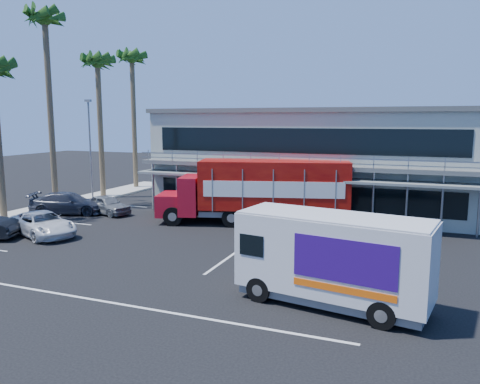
% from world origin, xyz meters
% --- Properties ---
extents(ground, '(120.00, 120.00, 0.00)m').
position_xyz_m(ground, '(0.00, 0.00, 0.00)').
color(ground, black).
rests_on(ground, ground).
extents(building, '(22.40, 12.00, 7.30)m').
position_xyz_m(building, '(3.00, 14.94, 3.66)').
color(building, '#9DA597').
rests_on(building, ground).
extents(curb_strip, '(3.00, 32.00, 0.16)m').
position_xyz_m(curb_strip, '(-15.00, 6.00, 0.08)').
color(curb_strip, '#A5A399').
rests_on(curb_strip, ground).
extents(palm_d, '(2.80, 2.80, 14.75)m').
position_xyz_m(palm_d, '(-15.20, 8.00, 12.80)').
color(palm_d, brown).
rests_on(palm_d, ground).
extents(palm_e, '(2.80, 2.80, 12.25)m').
position_xyz_m(palm_e, '(-14.70, 13.00, 10.57)').
color(palm_e, brown).
rests_on(palm_e, ground).
extents(palm_f, '(2.80, 2.80, 13.25)m').
position_xyz_m(palm_f, '(-15.10, 18.50, 11.47)').
color(palm_f, brown).
rests_on(palm_f, ground).
extents(light_pole_far, '(0.50, 0.25, 8.09)m').
position_xyz_m(light_pole_far, '(-14.20, 11.00, 4.50)').
color(light_pole_far, gray).
rests_on(light_pole_far, ground).
extents(red_truck, '(12.25, 5.80, 4.02)m').
position_xyz_m(red_truck, '(1.03, 8.28, 2.22)').
color(red_truck, '#AD0D1D').
rests_on(red_truck, ground).
extents(white_van, '(6.98, 3.34, 3.27)m').
position_xyz_m(white_van, '(7.66, -3.32, 1.73)').
color(white_van, silver).
rests_on(white_van, ground).
extents(parked_car_c, '(5.40, 3.96, 1.36)m').
position_xyz_m(parked_car_c, '(-9.50, 0.80, 0.68)').
color(parked_car_c, silver).
rests_on(parked_car_c, ground).
extents(parked_car_d, '(5.62, 3.77, 1.51)m').
position_xyz_m(parked_car_d, '(-12.50, 6.30, 0.76)').
color(parked_car_d, '#2E313D').
rests_on(parked_car_d, ground).
extents(parked_car_e, '(4.15, 2.49, 1.32)m').
position_xyz_m(parked_car_e, '(-9.96, 7.20, 0.66)').
color(parked_car_e, slate).
rests_on(parked_car_e, ground).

